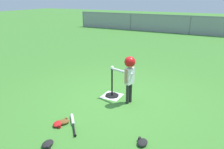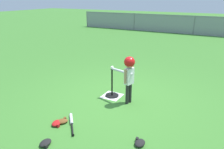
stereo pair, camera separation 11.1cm
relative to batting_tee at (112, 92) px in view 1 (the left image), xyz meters
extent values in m
plane|color=#3D7A2D|center=(0.22, -0.13, -0.11)|extent=(60.00, 60.00, 0.00)
cube|color=white|center=(0.00, 0.00, -0.11)|extent=(0.44, 0.44, 0.01)
cylinder|color=black|center=(0.00, 0.00, -0.10)|extent=(0.32, 0.32, 0.03)
cylinder|color=black|center=(0.00, 0.00, 0.25)|extent=(0.04, 0.04, 0.66)
cylinder|color=black|center=(0.00, 0.00, 0.57)|extent=(0.06, 0.06, 0.02)
sphere|color=white|center=(0.00, 0.00, 0.61)|extent=(0.07, 0.07, 0.07)
cylinder|color=#262626|center=(0.48, -0.18, 0.12)|extent=(0.07, 0.07, 0.46)
cylinder|color=#262626|center=(0.51, -0.09, 0.12)|extent=(0.07, 0.07, 0.46)
cube|color=white|center=(0.49, -0.13, 0.53)|extent=(0.17, 0.23, 0.36)
cylinder|color=tan|center=(0.46, -0.26, 0.56)|extent=(0.05, 0.05, 0.31)
cylinder|color=tan|center=(0.53, -0.01, 0.56)|extent=(0.05, 0.05, 0.31)
sphere|color=tan|center=(0.49, -0.13, 0.82)|extent=(0.21, 0.21, 0.21)
sphere|color=red|center=(0.49, -0.13, 0.85)|extent=(0.24, 0.24, 0.24)
cylinder|color=silver|center=(0.29, -0.08, 0.59)|extent=(0.59, 0.21, 0.06)
cylinder|color=silver|center=(-0.17, -1.34, -0.08)|extent=(0.28, 0.30, 0.06)
cylinder|color=black|center=(0.06, -1.60, -0.08)|extent=(0.26, 0.28, 0.03)
cylinder|color=black|center=(0.18, -1.73, -0.08)|extent=(0.05, 0.04, 0.05)
ellipsoid|color=#B21919|center=(-0.32, -1.59, -0.07)|extent=(0.20, 0.25, 0.07)
cube|color=#B21919|center=(-0.23, -1.64, -0.07)|extent=(0.05, 0.06, 0.06)
ellipsoid|color=black|center=(1.27, -1.39, -0.07)|extent=(0.17, 0.23, 0.07)
cube|color=black|center=(1.19, -1.33, -0.07)|extent=(0.04, 0.05, 0.06)
ellipsoid|color=brown|center=(-0.27, -1.49, -0.07)|extent=(0.27, 0.27, 0.07)
cube|color=brown|center=(-0.28, -1.39, -0.07)|extent=(0.06, 0.06, 0.06)
ellipsoid|color=black|center=(-0.08, -2.11, -0.07)|extent=(0.18, 0.23, 0.07)
cube|color=black|center=(0.00, -2.17, -0.07)|extent=(0.04, 0.05, 0.06)
cylinder|color=slate|center=(-7.78, 10.21, 0.47)|extent=(0.06, 0.06, 1.15)
cylinder|color=slate|center=(-3.78, 10.21, 0.47)|extent=(0.06, 0.06, 1.15)
cylinder|color=slate|center=(0.22, 10.21, 0.47)|extent=(0.06, 0.06, 1.15)
cube|color=gray|center=(0.22, 10.21, 0.98)|extent=(16.00, 0.03, 0.03)
cube|color=gray|center=(0.22, 10.21, 0.47)|extent=(16.00, 0.01, 1.15)
camera|label=1|loc=(2.16, -4.21, 2.16)|focal=34.77mm
camera|label=2|loc=(2.26, -4.16, 2.16)|focal=34.77mm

